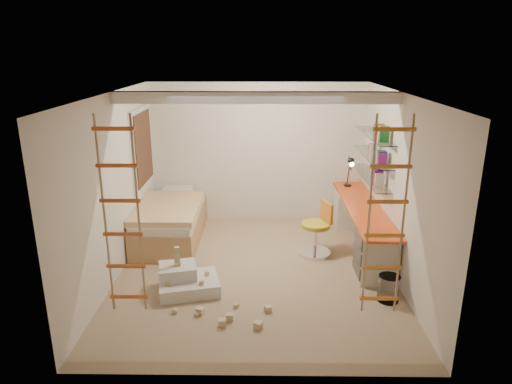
{
  "coord_description": "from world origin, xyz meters",
  "views": [
    {
      "loc": [
        0.08,
        -6.1,
        3.17
      ],
      "look_at": [
        0.0,
        0.3,
        1.15
      ],
      "focal_mm": 32.0,
      "sensor_mm": 36.0,
      "label": 1
    }
  ],
  "objects_px": {
    "desk": "(361,226)",
    "swivel_chair": "(317,236)",
    "play_platform": "(186,281)",
    "bed": "(171,221)"
  },
  "relations": [
    {
      "from": "desk",
      "to": "bed",
      "type": "bearing_deg",
      "value": 173.51
    },
    {
      "from": "bed",
      "to": "desk",
      "type": "bearing_deg",
      "value": -6.49
    },
    {
      "from": "desk",
      "to": "swivel_chair",
      "type": "relative_size",
      "value": 3.21
    },
    {
      "from": "bed",
      "to": "swivel_chair",
      "type": "relative_size",
      "value": 2.29
    },
    {
      "from": "play_platform",
      "to": "bed",
      "type": "bearing_deg",
      "value": 106.67
    },
    {
      "from": "bed",
      "to": "play_platform",
      "type": "relative_size",
      "value": 2.16
    },
    {
      "from": "bed",
      "to": "swivel_chair",
      "type": "xyz_separation_m",
      "value": [
        2.44,
        -0.6,
        -0.01
      ]
    },
    {
      "from": "desk",
      "to": "play_platform",
      "type": "relative_size",
      "value": 3.02
    },
    {
      "from": "swivel_chair",
      "to": "play_platform",
      "type": "bearing_deg",
      "value": -148.55
    },
    {
      "from": "desk",
      "to": "bed",
      "type": "height_order",
      "value": "desk"
    }
  ]
}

